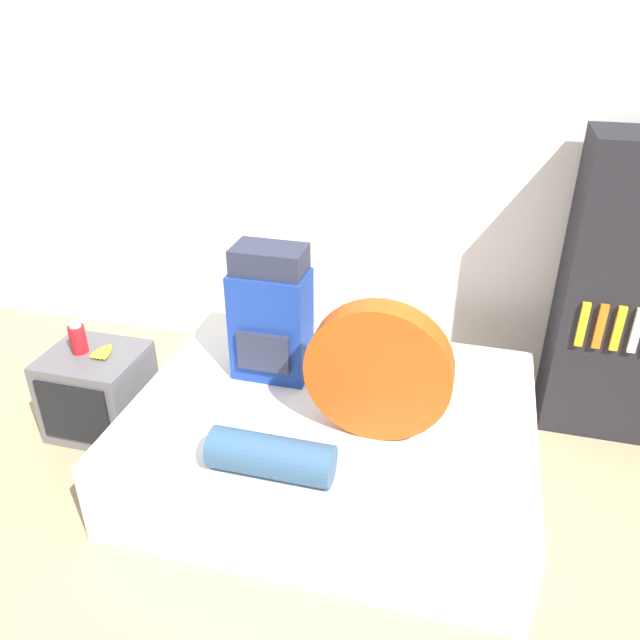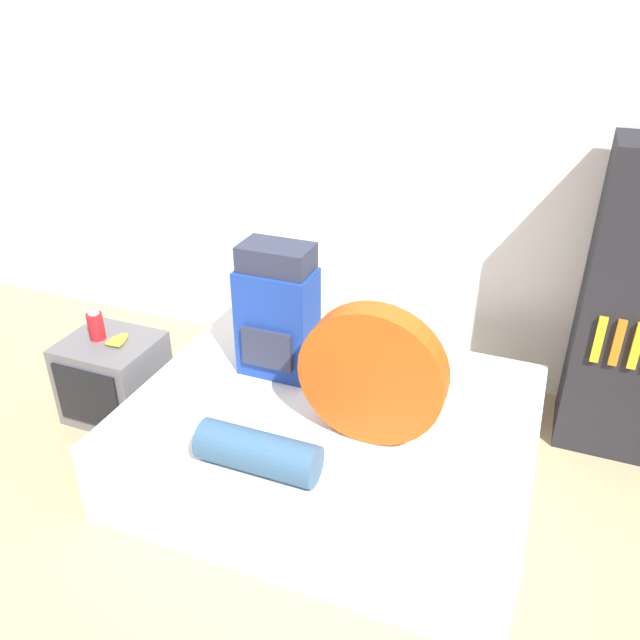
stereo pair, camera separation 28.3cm
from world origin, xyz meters
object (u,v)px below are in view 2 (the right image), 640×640
object	(u,v)px
backpack	(277,313)
television	(114,378)
sleeping_roll	(258,452)
canister	(96,325)
tent_bag	(372,375)

from	to	relation	value
backpack	television	world-z (taller)	backpack
sleeping_roll	canister	size ratio (longest dim) A/B	3.05
sleeping_roll	backpack	bearing A→B (deg)	108.32
television	canister	size ratio (longest dim) A/B	2.94
backpack	sleeping_roll	distance (m)	0.80
backpack	tent_bag	distance (m)	0.70
tent_bag	canister	bearing A→B (deg)	173.65
sleeping_roll	tent_bag	bearing A→B (deg)	46.47
backpack	television	distance (m)	1.11
sleeping_roll	television	xyz separation A→B (m)	(-1.21, 0.56, -0.27)
canister	sleeping_roll	bearing A→B (deg)	-24.03
tent_bag	canister	xyz separation A→B (m)	(-1.64, 0.18, -0.18)
tent_bag	canister	world-z (taller)	tent_bag
television	canister	bearing A→B (deg)	170.93
backpack	canister	world-z (taller)	backpack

